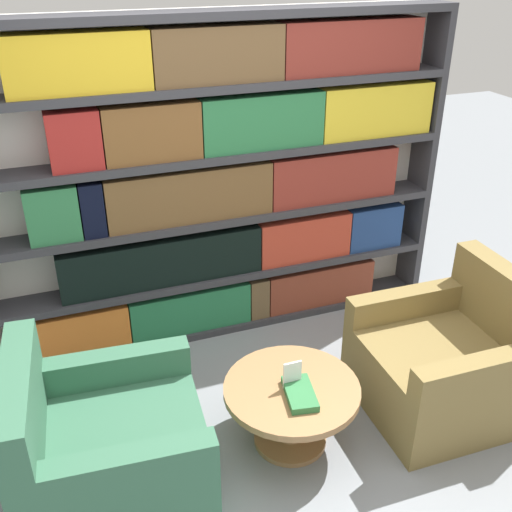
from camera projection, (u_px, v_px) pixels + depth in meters
ground_plane at (299, 461)px, 3.22m from camera, size 14.00×14.00×0.00m
bookshelf at (224, 185)px, 3.92m from camera, size 3.16×0.30×2.14m
armchair_left at (106, 451)px, 2.90m from camera, size 0.94×0.90×0.84m
armchair_right at (448, 363)px, 3.51m from camera, size 0.90×0.85×0.84m
coffee_table at (291, 402)px, 3.23m from camera, size 0.73×0.73×0.39m
table_sign at (292, 376)px, 3.15m from camera, size 0.10×0.06×0.16m
stray_book at (300, 394)px, 3.10m from camera, size 0.19×0.29×0.04m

